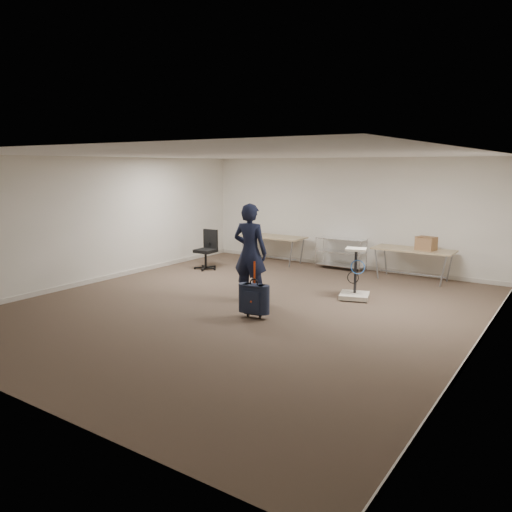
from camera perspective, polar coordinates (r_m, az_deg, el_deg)
The scene contains 10 objects.
ground at distance 9.37m, azimuth -1.08°, elevation -5.86°, with size 9.00×9.00×0.00m, color #4D3F2E.
room_shell at distance 10.48m, azimuth 3.25°, elevation -3.83°, with size 8.00×9.00×9.00m.
folding_table_left at distance 13.48m, azimuth 1.90°, elevation 2.08°, with size 1.80×0.75×0.73m.
folding_table_right at distance 11.94m, azimuth 17.55°, elevation 0.53°, with size 1.80×0.75×0.73m.
wire_shelf at distance 12.86m, azimuth 9.69°, elevation 0.46°, with size 1.22×0.47×0.80m.
person at distance 9.65m, azimuth -0.68°, elevation 0.42°, with size 0.69×0.46×1.90m, color black.
suitcase at distance 8.63m, azimuth -0.23°, elevation -4.93°, with size 0.39×0.26×1.00m.
office_chair at distance 12.77m, azimuth -5.66°, elevation -0.14°, with size 0.60×0.60×1.00m.
equipment_cart at distance 10.05m, azimuth 11.22°, elevation -3.35°, with size 0.69×0.69×1.02m.
cardboard_box at distance 11.84m, azimuth 18.87°, elevation 1.37°, with size 0.41×0.30×0.30m, color #9A8047.
Camera 1 is at (5.16, -7.38, 2.62)m, focal length 35.00 mm.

